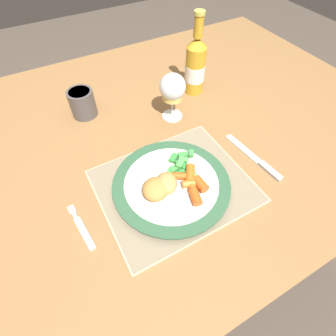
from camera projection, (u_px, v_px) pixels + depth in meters
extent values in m
plane|color=#4C4238|center=(161.00, 236.00, 1.35)|extent=(6.00, 6.00, 0.00)
cube|color=olive|center=(157.00, 133.00, 0.79)|extent=(1.49, 1.03, 0.04)
cube|color=olive|center=(227.00, 93.00, 1.54)|extent=(0.06, 0.06, 0.70)
cube|color=tan|center=(174.00, 186.00, 0.64)|extent=(0.35, 0.30, 0.01)
cube|color=#807259|center=(174.00, 185.00, 0.64)|extent=(0.35, 0.29, 0.00)
cylinder|color=silver|center=(171.00, 186.00, 0.63)|extent=(0.23, 0.23, 0.01)
cylinder|color=#2D5638|center=(171.00, 184.00, 0.62)|extent=(0.28, 0.28, 0.01)
cylinder|color=silver|center=(171.00, 183.00, 0.62)|extent=(0.22, 0.22, 0.00)
ellipsoid|color=tan|center=(167.00, 183.00, 0.59)|extent=(0.07, 0.07, 0.04)
ellipsoid|color=#B77F3D|center=(156.00, 189.00, 0.58)|extent=(0.09, 0.09, 0.04)
cube|color=green|center=(182.00, 155.00, 0.66)|extent=(0.03, 0.02, 0.01)
cube|color=green|center=(178.00, 164.00, 0.64)|extent=(0.01, 0.02, 0.01)
cube|color=#4CA84C|center=(194.00, 174.00, 0.62)|extent=(0.02, 0.02, 0.01)
cube|color=green|center=(191.00, 153.00, 0.66)|extent=(0.02, 0.02, 0.01)
cube|color=#338438|center=(184.00, 167.00, 0.64)|extent=(0.02, 0.03, 0.01)
cube|color=#338438|center=(174.00, 158.00, 0.66)|extent=(0.03, 0.03, 0.01)
cube|color=green|center=(175.00, 169.00, 0.63)|extent=(0.03, 0.02, 0.01)
cube|color=#4CA84C|center=(180.00, 163.00, 0.63)|extent=(0.03, 0.03, 0.01)
cube|color=#338438|center=(182.00, 172.00, 0.63)|extent=(0.02, 0.02, 0.01)
cube|color=green|center=(173.00, 180.00, 0.61)|extent=(0.02, 0.02, 0.01)
cube|color=#4CA84C|center=(183.00, 160.00, 0.65)|extent=(0.02, 0.03, 0.01)
cube|color=green|center=(171.00, 170.00, 0.63)|extent=(0.02, 0.02, 0.01)
cylinder|color=orange|center=(190.00, 174.00, 0.62)|extent=(0.05, 0.05, 0.02)
cylinder|color=#CC5119|center=(181.00, 176.00, 0.62)|extent=(0.04, 0.04, 0.02)
cylinder|color=orange|center=(191.00, 183.00, 0.60)|extent=(0.04, 0.03, 0.02)
cylinder|color=#CC5119|center=(195.00, 197.00, 0.58)|extent=(0.03, 0.04, 0.02)
cylinder|color=#CC5119|center=(200.00, 184.00, 0.60)|extent=(0.03, 0.04, 0.02)
cylinder|color=orange|center=(190.00, 183.00, 0.61)|extent=(0.02, 0.04, 0.02)
cube|color=silver|center=(85.00, 233.00, 0.56)|extent=(0.02, 0.09, 0.01)
cube|color=silver|center=(75.00, 216.00, 0.59)|extent=(0.01, 0.02, 0.01)
cube|color=silver|center=(74.00, 208.00, 0.60)|extent=(0.00, 0.02, 0.00)
cube|color=silver|center=(73.00, 209.00, 0.60)|extent=(0.00, 0.02, 0.00)
cube|color=silver|center=(71.00, 210.00, 0.60)|extent=(0.00, 0.02, 0.00)
cube|color=silver|center=(69.00, 211.00, 0.59)|extent=(0.00, 0.02, 0.00)
cube|color=silver|center=(243.00, 149.00, 0.72)|extent=(0.03, 0.12, 0.00)
cube|color=#B2B2B7|center=(270.00, 171.00, 0.67)|extent=(0.02, 0.07, 0.01)
cylinder|color=silver|center=(172.00, 116.00, 0.81)|extent=(0.06, 0.06, 0.00)
cylinder|color=silver|center=(172.00, 107.00, 0.78)|extent=(0.01, 0.01, 0.06)
ellipsoid|color=silver|center=(173.00, 87.00, 0.73)|extent=(0.07, 0.07, 0.08)
cylinder|color=#EACC66|center=(172.00, 95.00, 0.75)|extent=(0.06, 0.06, 0.02)
cylinder|color=gold|center=(195.00, 70.00, 0.84)|extent=(0.06, 0.06, 0.15)
cone|color=gold|center=(197.00, 42.00, 0.77)|extent=(0.06, 0.06, 0.03)
cylinder|color=gold|center=(199.00, 26.00, 0.73)|extent=(0.03, 0.03, 0.06)
cylinder|color=#BFB74C|center=(200.00, 13.00, 0.71)|extent=(0.03, 0.03, 0.01)
cylinder|color=white|center=(195.00, 72.00, 0.84)|extent=(0.06, 0.06, 0.05)
cylinder|color=#4C4747|center=(82.00, 103.00, 0.78)|extent=(0.08, 0.08, 0.08)
cylinder|color=#2A2727|center=(79.00, 93.00, 0.75)|extent=(0.06, 0.06, 0.01)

